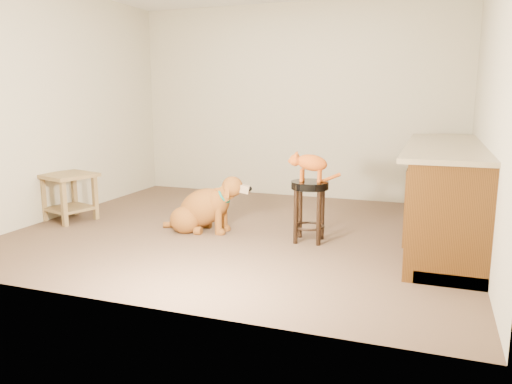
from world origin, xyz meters
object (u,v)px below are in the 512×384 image
at_px(padded_stool, 310,199).
at_px(golden_retriever, 203,209).
at_px(tabby_kitten, 309,164).
at_px(wood_stool, 434,197).
at_px(side_table, 69,190).

height_order(padded_stool, golden_retriever, golden_retriever).
bearing_deg(padded_stool, tabby_kitten, 178.04).
bearing_deg(golden_retriever, tabby_kitten, -3.09).
distance_m(padded_stool, wood_stool, 1.40).
xyz_separation_m(padded_stool, side_table, (-2.73, -0.10, -0.07)).
relative_size(padded_stool, side_table, 0.92).
bearing_deg(tabby_kitten, wood_stool, 32.68).
bearing_deg(wood_stool, tabby_kitten, -143.57).
height_order(golden_retriever, tabby_kitten, tabby_kitten).
relative_size(padded_stool, wood_stool, 0.85).
height_order(padded_stool, side_table, padded_stool).
bearing_deg(padded_stool, wood_stool, 36.73).
bearing_deg(golden_retriever, wood_stool, 17.11).
height_order(wood_stool, golden_retriever, wood_stool).
height_order(padded_stool, wood_stool, wood_stool).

